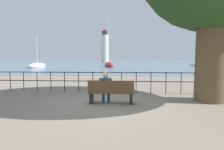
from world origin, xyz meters
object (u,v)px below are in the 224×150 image
park_bench (111,92)px  seated_person_left (106,86)px  sailboat_3 (195,65)px  harbor_lighthouse (105,47)px  sailboat_4 (109,65)px  sailboat_0 (37,66)px

park_bench → seated_person_left: seated_person_left is taller
park_bench → seated_person_left: (-0.21, 0.08, 0.23)m
sailboat_3 → harbor_lighthouse: (-32.46, 78.99, 10.55)m
seated_person_left → sailboat_4: 34.14m
park_bench → sailboat_4: size_ratio=0.15×
seated_person_left → sailboat_0: (-17.82, 29.66, -0.35)m
sailboat_4 → harbor_lighthouse: size_ratio=0.50×
sailboat_3 → sailboat_4: 23.14m
park_bench → harbor_lighthouse: (-13.31, 119.61, 10.43)m
sailboat_0 → park_bench: bearing=-62.7°
sailboat_3 → harbor_lighthouse: bearing=119.1°
park_bench → harbor_lighthouse: 120.80m
sailboat_3 → harbor_lighthouse: 86.05m
sailboat_0 → sailboat_3: size_ratio=0.78×
sailboat_0 → sailboat_3: bearing=12.4°
sailboat_3 → sailboat_4: size_ratio=0.80×
park_bench → sailboat_0: size_ratio=0.24×
sailboat_4 → seated_person_left: bearing=-98.0°
sailboat_0 → sailboat_3: 38.74m
sailboat_0 → sailboat_4: sailboat_4 is taller
park_bench → sailboat_3: bearing=64.8°
seated_person_left → sailboat_3: sailboat_3 is taller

